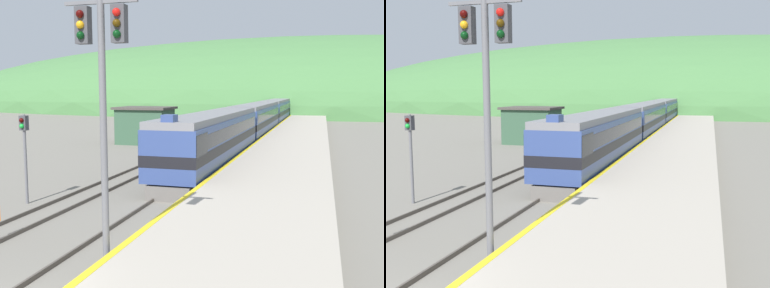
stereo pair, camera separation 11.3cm
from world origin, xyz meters
TOP-DOWN VIEW (x-y plane):
  - track_main at (0.00, 70.00)m, footprint 1.52×180.00m
  - track_siding at (-4.58, 70.00)m, footprint 1.52×180.00m
  - platform at (4.73, 50.00)m, footprint 6.25×140.00m
  - distant_hills at (0.00, 128.23)m, footprint 237.43×106.84m
  - station_shed at (-10.37, 35.17)m, footprint 5.61×4.57m
  - express_train_lead_car at (0.00, 22.05)m, footprint 3.03×19.74m
  - carriage_second at (0.00, 43.59)m, footprint 3.02×21.10m
  - carriage_third at (0.00, 65.57)m, footprint 3.02×21.10m
  - carriage_fourth at (0.00, 87.55)m, footprint 3.02×21.10m
  - carriage_fifth at (0.00, 109.53)m, footprint 3.02×21.10m
  - signal_mast_main at (1.31, 3.39)m, footprint 2.20×0.42m
  - signal_post_siding at (-6.52, 10.32)m, footprint 0.36×0.42m

SIDE VIEW (x-z plane):
  - distant_hills at x=0.00m, z-range -20.24..20.24m
  - track_main at x=0.00m, z-range 0.00..0.16m
  - track_siding at x=-4.58m, z-range 0.00..0.16m
  - platform at x=4.73m, z-range -0.01..0.99m
  - station_shed at x=-10.37m, z-range 0.03..3.83m
  - carriage_second at x=0.00m, z-range 0.18..4.15m
  - carriage_third at x=0.00m, z-range 0.18..4.15m
  - carriage_fourth at x=0.00m, z-range 0.18..4.15m
  - carriage_fifth at x=0.00m, z-range 0.18..4.15m
  - express_train_lead_car at x=0.00m, z-range 0.01..4.34m
  - signal_post_siding at x=-6.52m, z-range 0.93..5.30m
  - signal_mast_main at x=1.31m, z-range 1.39..10.22m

